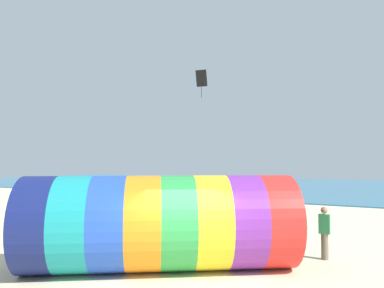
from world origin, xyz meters
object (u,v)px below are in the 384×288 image
(giant_inflatable_tube, at_px, (161,223))
(kite_handler, at_px, (325,232))
(kite_black_diamond, at_px, (201,79))
(bystander_mid_beach, at_px, (166,201))
(bystander_near_water, at_px, (266,213))

(giant_inflatable_tube, bearing_deg, kite_handler, 41.50)
(kite_black_diamond, bearing_deg, giant_inflatable_tube, -66.94)
(giant_inflatable_tube, xyz_separation_m, bystander_mid_beach, (-5.65, 9.02, -0.49))
(bystander_near_water, bearing_deg, giant_inflatable_tube, -96.25)
(kite_handler, distance_m, bystander_near_water, 5.23)
(giant_inflatable_tube, distance_m, kite_handler, 5.56)
(kite_handler, bearing_deg, bystander_mid_beach, 151.38)
(kite_handler, xyz_separation_m, bystander_near_water, (-3.30, 4.06, -0.09))
(bystander_near_water, height_order, bystander_mid_beach, bystander_mid_beach)
(giant_inflatable_tube, relative_size, bystander_mid_beach, 4.58)
(kite_handler, height_order, kite_black_diamond, kite_black_diamond)
(kite_handler, distance_m, kite_black_diamond, 17.82)
(bystander_near_water, bearing_deg, kite_black_diamond, 134.53)
(kite_handler, relative_size, kite_black_diamond, 0.85)
(giant_inflatable_tube, xyz_separation_m, kite_black_diamond, (-6.45, 15.14, 8.07))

